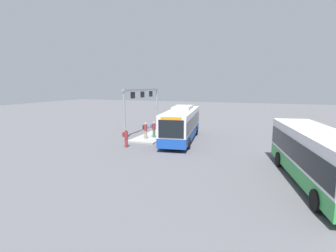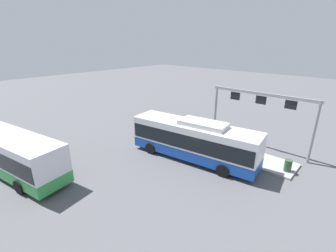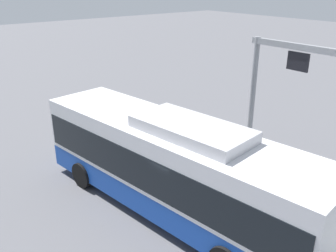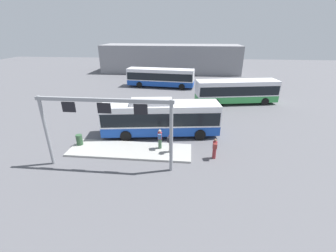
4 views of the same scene
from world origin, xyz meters
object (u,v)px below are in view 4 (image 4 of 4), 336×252
Objects in this scene: bus_background_left at (161,77)px; bus_background_right at (237,90)px; person_waiting_mid at (160,139)px; bus_main at (161,117)px; trash_bin at (79,140)px; person_boarding at (215,148)px; person_waiting_near at (171,142)px.

bus_background_left is 1.05× the size of bus_background_right.
bus_background_left is at bearing 133.10° from bus_background_right.
bus_main is at bearing 0.37° from person_waiting_mid.
bus_main reaches higher than person_waiting_mid.
person_waiting_mid is 1.86× the size of trash_bin.
bus_background_right is 6.54× the size of person_boarding.
person_waiting_mid is (-4.34, 0.89, 0.16)m from person_boarding.
bus_background_left is 13.86m from bus_background_right.
person_boarding is (4.65, -3.82, -0.92)m from bus_main.
person_waiting_mid is (2.77, -21.85, -0.73)m from bus_background_left.
bus_main is 1.00× the size of bus_background_right.
bus_main reaches higher than bus_background_right.
bus_background_left reaches higher than person_waiting_mid.
bus_main is 6.09m from person_boarding.
bus_main is 6.52× the size of person_waiting_near.
bus_background_right reaches higher than person_boarding.
bus_main is at bearing 46.54° from person_waiting_near.
person_waiting_near is at bearing -78.33° from bus_main.
person_boarding reaches higher than trash_bin.
trash_bin is at bearing 113.22° from person_waiting_near.
bus_main is 12.11× the size of trash_bin.
bus_background_right is 6.54× the size of person_waiting_mid.
bus_background_right is at bearing -13.96° from person_boarding.
bus_background_left is at bearing 89.39° from bus_main.
bus_background_right is (8.74, 10.74, -0.03)m from bus_main.
trash_bin is (-6.58, -2.96, -1.20)m from bus_main.
person_boarding is at bearing -67.05° from bus_background_left.
person_waiting_near is 1.86× the size of trash_bin.
person_waiting_mid is (-0.92, 0.52, 0.00)m from person_waiting_near.
person_boarding is 1.00× the size of person_waiting_near.
bus_background_left is (-2.46, 18.91, -0.03)m from bus_main.
bus_main is 6.52× the size of person_boarding.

